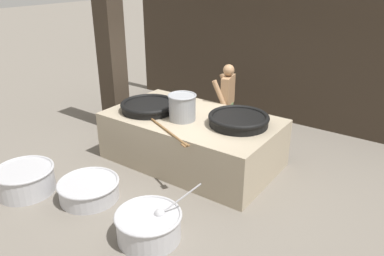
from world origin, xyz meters
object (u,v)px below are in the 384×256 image
at_px(giant_wok_near, 149,106).
at_px(cook, 227,101).
at_px(giant_wok_far, 239,119).
at_px(prep_bowl_vegetables, 149,224).
at_px(prep_bowl_extra, 25,179).
at_px(stock_pot, 182,107).
at_px(prep_bowl_meat, 89,189).

height_order(giant_wok_near, cook, cook).
relative_size(giant_wok_near, giant_wok_far, 1.01).
bearing_deg(cook, giant_wok_near, 43.38).
distance_m(prep_bowl_vegetables, prep_bowl_extra, 2.48).
bearing_deg(giant_wok_far, stock_pot, -158.76).
relative_size(cook, prep_bowl_meat, 1.69).
bearing_deg(cook, prep_bowl_meat, 64.45).
xyz_separation_m(giant_wok_near, prep_bowl_meat, (0.23, -1.79, -0.85)).
xyz_separation_m(giant_wok_far, cook, (-0.84, 1.04, -0.12)).
bearing_deg(cook, prep_bowl_extra, 51.60).
height_order(stock_pot, prep_bowl_meat, stock_pot).
relative_size(giant_wok_near, cook, 0.64).
bearing_deg(prep_bowl_extra, prep_bowl_meat, 24.84).
xyz_separation_m(giant_wok_far, stock_pot, (-0.95, -0.37, 0.14)).
bearing_deg(prep_bowl_meat, giant_wok_near, 97.42).
relative_size(giant_wok_far, prep_bowl_extra, 1.10).
relative_size(stock_pot, prep_bowl_extra, 0.53).
height_order(prep_bowl_vegetables, prep_bowl_extra, prep_bowl_vegetables).
distance_m(giant_wok_far, prep_bowl_meat, 2.78).
bearing_deg(giant_wok_near, prep_bowl_meat, -82.58).
distance_m(prep_bowl_vegetables, prep_bowl_meat, 1.45).
xyz_separation_m(stock_pot, prep_bowl_extra, (-1.60, -2.26, -0.94)).
bearing_deg(prep_bowl_meat, prep_bowl_extra, -155.16).
bearing_deg(cook, stock_pot, 71.95).
height_order(giant_wok_far, prep_bowl_meat, giant_wok_far).
height_order(giant_wok_far, prep_bowl_vegetables, giant_wok_far).
height_order(cook, prep_bowl_meat, cook).
bearing_deg(prep_bowl_vegetables, prep_bowl_extra, -172.92).
bearing_deg(giant_wok_far, prep_bowl_meat, -125.32).
bearing_deg(giant_wok_near, prep_bowl_extra, -109.28).
bearing_deg(prep_bowl_meat, cook, 77.80).
relative_size(giant_wok_near, stock_pot, 2.09).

